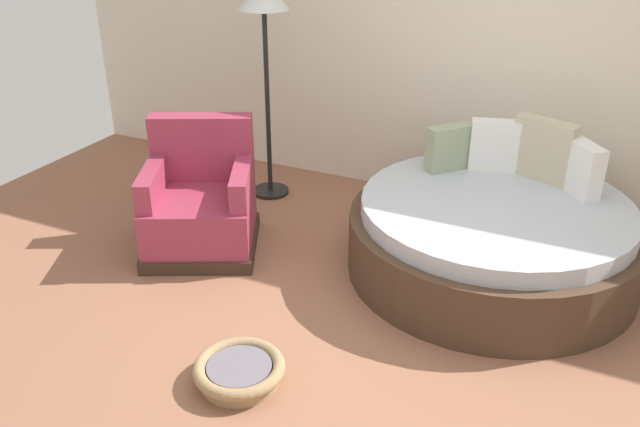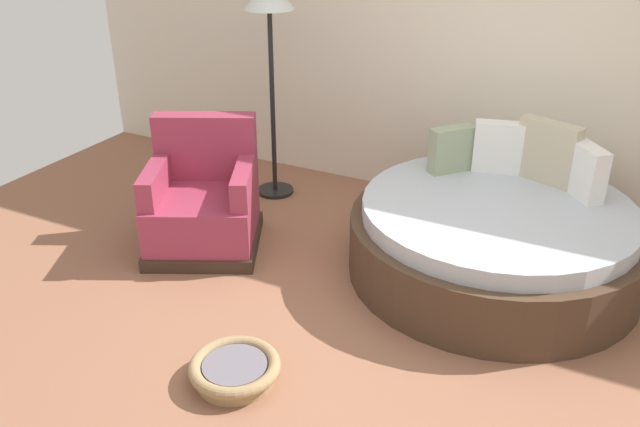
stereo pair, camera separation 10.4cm
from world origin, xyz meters
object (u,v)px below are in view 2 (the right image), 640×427
(red_armchair, at_px, (204,204))
(pet_basket, at_px, (235,369))
(round_daybed, at_px, (495,237))
(floor_lamp, at_px, (270,15))

(red_armchair, relative_size, pet_basket, 2.09)
(round_daybed, xyz_separation_m, pet_basket, (-0.98, -1.78, -0.21))
(pet_basket, relative_size, floor_lamp, 0.28)
(round_daybed, xyz_separation_m, red_armchair, (-2.04, -0.57, 0.05))
(pet_basket, bearing_deg, floor_lamp, 115.27)
(round_daybed, distance_m, red_armchair, 2.12)
(floor_lamp, bearing_deg, round_daybed, -13.07)
(red_armchair, height_order, pet_basket, red_armchair)
(round_daybed, height_order, red_armchair, round_daybed)
(red_armchair, bearing_deg, pet_basket, -48.81)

